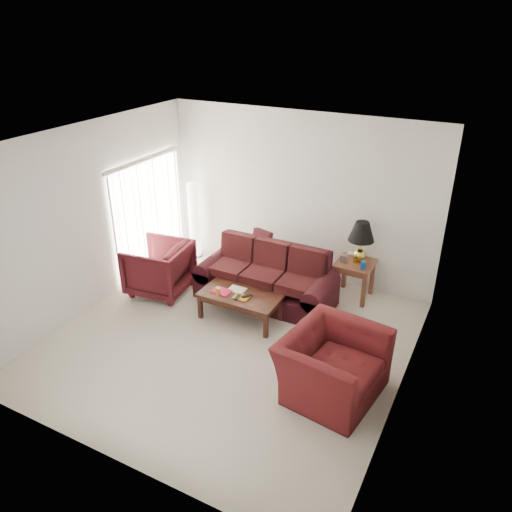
# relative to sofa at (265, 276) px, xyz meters

# --- Properties ---
(floor) EXTENTS (5.00, 5.00, 0.00)m
(floor) POSITION_rel_sofa_xyz_m (0.05, -1.29, -0.47)
(floor) COLOR beige
(floor) RESTS_ON ground
(blinds) EXTENTS (0.10, 2.00, 2.16)m
(blinds) POSITION_rel_sofa_xyz_m (-2.37, 0.01, 0.61)
(blinds) COLOR silver
(blinds) RESTS_ON ground
(sofa) EXTENTS (2.41, 1.22, 0.95)m
(sofa) POSITION_rel_sofa_xyz_m (0.00, 0.00, 0.00)
(sofa) COLOR black
(sofa) RESTS_ON ground
(throw_pillow) EXTENTS (0.41, 0.27, 0.40)m
(throw_pillow) POSITION_rel_sofa_xyz_m (-0.46, 0.78, 0.24)
(throw_pillow) COLOR black
(throw_pillow) RESTS_ON sofa
(end_table) EXTENTS (0.63, 0.63, 0.66)m
(end_table) POSITION_rel_sofa_xyz_m (1.28, 0.81, -0.14)
(end_table) COLOR #4C361A
(end_table) RESTS_ON ground
(table_lamp) EXTENTS (0.53, 0.53, 0.73)m
(table_lamp) POSITION_rel_sofa_xyz_m (1.33, 0.84, 0.55)
(table_lamp) COLOR gold
(table_lamp) RESTS_ON end_table
(clock) EXTENTS (0.14, 0.07, 0.13)m
(clock) POSITION_rel_sofa_xyz_m (1.11, 0.71, 0.26)
(clock) COLOR #B3B4B8
(clock) RESTS_ON end_table
(blue_canister) EXTENTS (0.09, 0.09, 0.14)m
(blue_canister) POSITION_rel_sofa_xyz_m (1.47, 0.63, 0.26)
(blue_canister) COLOR #174798
(blue_canister) RESTS_ON end_table
(picture_frame) EXTENTS (0.17, 0.20, 0.06)m
(picture_frame) POSITION_rel_sofa_xyz_m (1.18, 0.94, 0.28)
(picture_frame) COLOR silver
(picture_frame) RESTS_ON end_table
(floor_lamp) EXTENTS (0.27, 0.27, 1.55)m
(floor_lamp) POSITION_rel_sofa_xyz_m (-2.02, 0.91, 0.30)
(floor_lamp) COLOR white
(floor_lamp) RESTS_ON ground
(armchair_left) EXTENTS (1.12, 1.09, 0.91)m
(armchair_left) POSITION_rel_sofa_xyz_m (-1.78, -0.56, -0.02)
(armchair_left) COLOR #3D0E13
(armchair_left) RESTS_ON ground
(armchair_right) EXTENTS (1.30, 1.44, 0.84)m
(armchair_right) POSITION_rel_sofa_xyz_m (1.77, -1.64, -0.06)
(armchair_right) COLOR #491013
(armchair_right) RESTS_ON ground
(coffee_table) EXTENTS (1.29, 0.66, 0.45)m
(coffee_table) POSITION_rel_sofa_xyz_m (-0.10, -0.69, -0.25)
(coffee_table) COLOR black
(coffee_table) RESTS_ON ground
(magazine_red) EXTENTS (0.31, 0.24, 0.02)m
(magazine_red) POSITION_rel_sofa_xyz_m (-0.40, -0.76, -0.02)
(magazine_red) COLOR #BB1232
(magazine_red) RESTS_ON coffee_table
(magazine_white) EXTENTS (0.27, 0.21, 0.02)m
(magazine_white) POSITION_rel_sofa_xyz_m (-0.22, -0.59, -0.02)
(magazine_white) COLOR silver
(magazine_white) RESTS_ON coffee_table
(magazine_orange) EXTENTS (0.25, 0.19, 0.01)m
(magazine_orange) POSITION_rel_sofa_xyz_m (-0.04, -0.76, -0.02)
(magazine_orange) COLOR orange
(magazine_orange) RESTS_ON coffee_table
(remote_a) EXTENTS (0.08, 0.18, 0.02)m
(remote_a) POSITION_rel_sofa_xyz_m (-0.08, -0.81, 0.00)
(remote_a) COLOR black
(remote_a) RESTS_ON coffee_table
(remote_b) EXTENTS (0.15, 0.16, 0.02)m
(remote_b) POSITION_rel_sofa_xyz_m (0.04, -0.71, 0.00)
(remote_b) COLOR black
(remote_b) RESTS_ON coffee_table
(yellow_glass) EXTENTS (0.08, 0.08, 0.13)m
(yellow_glass) POSITION_rel_sofa_xyz_m (-0.41, -0.85, 0.04)
(yellow_glass) COLOR gold
(yellow_glass) RESTS_ON coffee_table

